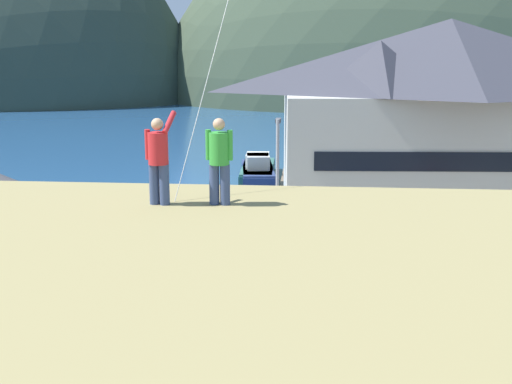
# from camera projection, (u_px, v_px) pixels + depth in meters

# --- Properties ---
(ground_plane) EXTENTS (600.00, 600.00, 0.00)m
(ground_plane) POSITION_uv_depth(u_px,v_px,m) (251.00, 371.00, 20.97)
(ground_plane) COLOR #66604C
(parking_lot_pad) EXTENTS (40.00, 20.00, 0.10)m
(parking_lot_pad) POSITION_uv_depth(u_px,v_px,m) (263.00, 309.00, 25.82)
(parking_lot_pad) COLOR gray
(parking_lot_pad) RESTS_ON ground
(bay_water) EXTENTS (360.00, 84.00, 0.03)m
(bay_water) POSITION_uv_depth(u_px,v_px,m) (295.00, 134.00, 79.29)
(bay_water) COLOR navy
(bay_water) RESTS_ON ground
(far_hill_far_shoulder) EXTENTS (108.92, 74.69, 81.80)m
(far_hill_far_shoulder) POSITION_uv_depth(u_px,v_px,m) (413.00, 99.00, 135.46)
(far_hill_far_shoulder) COLOR #3D4C38
(far_hill_far_shoulder) RESTS_ON ground
(harbor_lodge) EXTENTS (21.90, 12.19, 12.25)m
(harbor_lodge) POSITION_uv_depth(u_px,v_px,m) (446.00, 113.00, 39.59)
(harbor_lodge) COLOR beige
(harbor_lodge) RESTS_ON ground
(wharf_dock) EXTENTS (3.20, 14.34, 0.70)m
(wharf_dock) POSITION_uv_depth(u_px,v_px,m) (303.00, 169.00, 54.60)
(wharf_dock) COLOR #70604C
(wharf_dock) RESTS_ON ground
(moored_boat_wharfside) EXTENTS (2.90, 8.26, 2.16)m
(moored_boat_wharfside) POSITION_uv_depth(u_px,v_px,m) (258.00, 170.00, 52.06)
(moored_boat_wharfside) COLOR #23564C
(moored_boat_wharfside) RESTS_ON ground
(moored_boat_outer_mooring) EXTENTS (2.48, 7.61, 2.16)m
(moored_boat_outer_mooring) POSITION_uv_depth(u_px,v_px,m) (347.00, 174.00, 50.23)
(moored_boat_outer_mooring) COLOR navy
(moored_boat_outer_mooring) RESTS_ON ground
(moored_boat_inner_slip) EXTENTS (3.45, 8.16, 2.16)m
(moored_boat_inner_slip) POSITION_uv_depth(u_px,v_px,m) (258.00, 171.00, 51.39)
(moored_boat_inner_slip) COLOR navy
(moored_boat_inner_slip) RESTS_ON ground
(parked_car_back_row_left) EXTENTS (4.34, 2.33, 1.82)m
(parked_car_back_row_left) POSITION_uv_depth(u_px,v_px,m) (313.00, 339.00, 20.88)
(parked_car_back_row_left) COLOR black
(parked_car_back_row_left) RESTS_ON parking_lot_pad
(parked_car_lone_by_shed) EXTENTS (4.32, 2.30, 1.82)m
(parked_car_lone_by_shed) POSITION_uv_depth(u_px,v_px,m) (424.00, 285.00, 25.62)
(parked_car_lone_by_shed) COLOR navy
(parked_car_lone_by_shed) RESTS_ON parking_lot_pad
(parked_car_corner_spot) EXTENTS (4.24, 2.13, 1.82)m
(parked_car_corner_spot) POSITION_uv_depth(u_px,v_px,m) (141.00, 263.00, 28.36)
(parked_car_corner_spot) COLOR #B28923
(parked_car_corner_spot) RESTS_ON parking_lot_pad
(parking_light_pole) EXTENTS (0.24, 0.78, 7.12)m
(parking_light_pole) POSITION_uv_depth(u_px,v_px,m) (277.00, 182.00, 30.28)
(parking_light_pole) COLOR #ADADB2
(parking_light_pole) RESTS_ON parking_lot_pad
(person_kite_flyer) EXTENTS (0.58, 0.63, 1.86)m
(person_kite_flyer) POSITION_uv_depth(u_px,v_px,m) (158.00, 158.00, 12.56)
(person_kite_flyer) COLOR #384770
(person_kite_flyer) RESTS_ON grassy_hill_foreground
(person_companion) EXTENTS (0.55, 0.40, 1.74)m
(person_companion) POSITION_uv_depth(u_px,v_px,m) (219.00, 159.00, 12.54)
(person_companion) COLOR #384770
(person_companion) RESTS_ON grassy_hill_foreground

